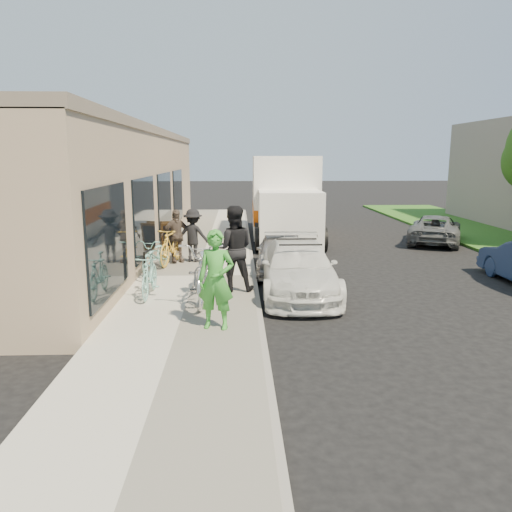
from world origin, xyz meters
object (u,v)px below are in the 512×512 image
object	(u,v)px
sandwich_board	(170,236)
moving_truck	(285,202)
man_standing	(233,249)
cruiser_bike_c	(171,245)
cruiser_bike_b	(156,255)
woman_rider	(216,280)
tandem_bike	(204,269)
bystander_a	(193,235)
bike_rack	(148,262)
cruiser_bike_a	(149,275)
sedan_white	(298,268)
sedan_silver	(282,252)
bystander_b	(176,236)
far_car_gray	(435,229)

from	to	relation	value
sandwich_board	moving_truck	xyz separation A→B (m)	(4.18, 3.51, 0.82)
moving_truck	man_standing	distance (m)	8.97
sandwich_board	cruiser_bike_c	xyz separation A→B (m)	(0.32, -2.18, 0.06)
cruiser_bike_b	cruiser_bike_c	xyz separation A→B (m)	(0.30, 1.02, 0.08)
woman_rider	tandem_bike	bearing A→B (deg)	112.03
man_standing	cruiser_bike_b	size ratio (longest dim) A/B	1.12
man_standing	bystander_a	xyz separation A→B (m)	(-1.23, 3.37, -0.21)
cruiser_bike_c	bystander_a	distance (m)	0.74
bike_rack	cruiser_bike_c	bearing A→B (deg)	80.73
cruiser_bike_a	woman_rider	bearing A→B (deg)	-53.34
sedan_white	bystander_a	world-z (taller)	bystander_a
tandem_bike	man_standing	size ratio (longest dim) A/B	1.29
sandwich_board	cruiser_bike_b	xyz separation A→B (m)	(0.03, -3.21, -0.02)
sedan_silver	woman_rider	distance (m)	5.37
woman_rider	bystander_b	distance (m)	6.12
sandwich_board	tandem_bike	distance (m)	6.17
far_car_gray	man_standing	world-z (taller)	man_standing
cruiser_bike_c	bike_rack	bearing A→B (deg)	-87.02
bike_rack	bystander_a	size ratio (longest dim) A/B	0.50
tandem_bike	woman_rider	bearing A→B (deg)	-79.39
sedan_white	bystander_a	xyz separation A→B (m)	(-2.77, 3.18, 0.32)
sandwich_board	bystander_a	distance (m)	2.10
sedan_white	cruiser_bike_a	size ratio (longest dim) A/B	2.66
woman_rider	sedan_silver	bearing A→B (deg)	83.56
bystander_a	sedan_silver	bearing A→B (deg)	176.16
bike_rack	bystander_a	world-z (taller)	bystander_a
cruiser_bike_a	bike_rack	bearing A→B (deg)	102.20
far_car_gray	cruiser_bike_c	size ratio (longest dim) A/B	2.10
cruiser_bike_c	bystander_b	xyz separation A→B (m)	(0.11, 0.26, 0.24)
sedan_white	moving_truck	bearing A→B (deg)	88.12
sedan_silver	woman_rider	world-z (taller)	woman_rider
sedan_white	man_standing	size ratio (longest dim) A/B	2.17
moving_truck	sedan_silver	bearing A→B (deg)	-94.77
tandem_bike	cruiser_bike_a	world-z (taller)	tandem_bike
woman_rider	cruiser_bike_a	world-z (taller)	woman_rider
tandem_bike	bystander_b	size ratio (longest dim) A/B	1.63
woman_rider	man_standing	world-z (taller)	man_standing
moving_truck	bystander_a	bearing A→B (deg)	-119.91
cruiser_bike_a	cruiser_bike_c	size ratio (longest dim) A/B	0.89
woman_rider	bystander_b	xyz separation A→B (m)	(-1.44, 5.95, -0.12)
tandem_bike	cruiser_bike_c	world-z (taller)	tandem_bike
cruiser_bike_a	bystander_a	xyz separation A→B (m)	(0.67, 3.77, 0.30)
cruiser_bike_a	tandem_bike	bearing A→B (deg)	-14.42
sedan_silver	cruiser_bike_b	xyz separation A→B (m)	(-3.49, -0.41, 0.03)
sedan_silver	cruiser_bike_c	xyz separation A→B (m)	(-3.19, 0.61, 0.11)
man_standing	sedan_silver	bearing A→B (deg)	-121.11
sedan_white	sedan_silver	world-z (taller)	sedan_white
tandem_bike	bystander_b	world-z (taller)	bystander_b
bystander_a	moving_truck	bearing A→B (deg)	-105.14
woman_rider	sedan_white	bearing A→B (deg)	68.58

